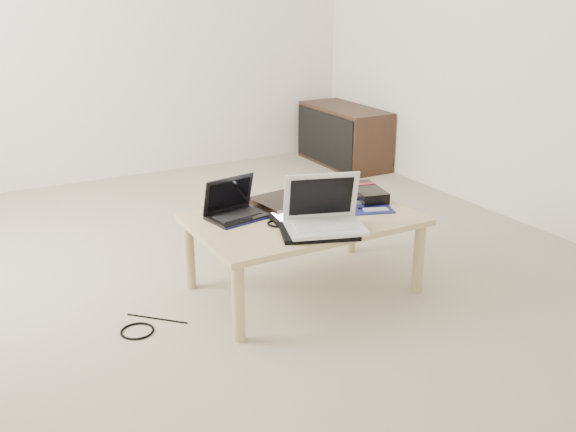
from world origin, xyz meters
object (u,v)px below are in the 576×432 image
media_cabinet (343,136)px  coffee_table (303,226)px  white_laptop (324,217)px  netbook (235,209)px  gpu_box (367,193)px

media_cabinet → coffee_table: bearing=-128.1°
coffee_table → media_cabinet: (1.55, 1.97, -0.10)m
coffee_table → media_cabinet: bearing=51.9°
coffee_table → media_cabinet: media_cabinet is taller
media_cabinet → white_laptop: bearing=-125.6°
white_laptop → media_cabinet: bearing=54.4°
netbook → gpu_box: (0.75, -0.07, -0.01)m
white_laptop → gpu_box: white_laptop is taller
netbook → white_laptop: (0.29, -0.37, 0.03)m
coffee_table → white_laptop: (-0.02, -0.21, 0.12)m
coffee_table → gpu_box: size_ratio=3.55×
media_cabinet → gpu_box: size_ratio=2.90×
white_laptop → gpu_box: 0.55m
gpu_box → coffee_table: bearing=-168.7°
media_cabinet → white_laptop: (-1.56, -2.18, 0.22)m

